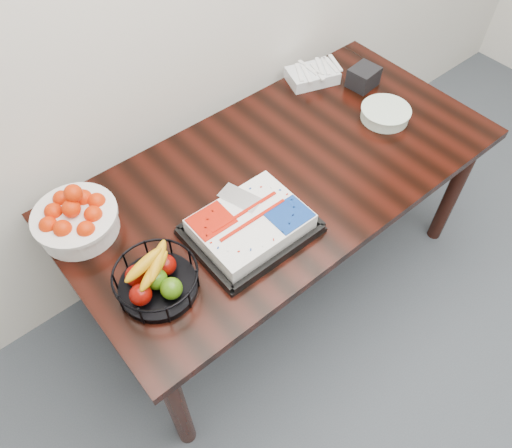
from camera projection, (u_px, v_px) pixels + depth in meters
table at (282, 184)px, 2.06m from camera, size 1.80×0.90×0.75m
cake_tray at (251, 226)px, 1.77m from camera, size 0.44×0.35×0.09m
tangerine_bowl at (74, 216)px, 1.74m from camera, size 0.30×0.30×0.19m
fruit_basket at (156, 279)px, 1.60m from camera, size 0.28×0.28×0.15m
plate_stack at (385, 114)px, 2.16m from camera, size 0.22×0.22×0.05m
fork_bag at (312, 75)px, 2.33m from camera, size 0.26×0.21×0.06m
napkin_box at (363, 77)px, 2.30m from camera, size 0.14×0.12×0.09m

